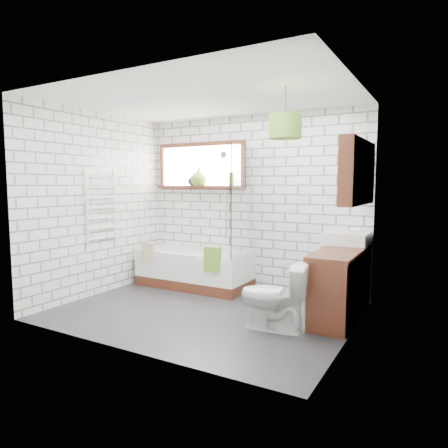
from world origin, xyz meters
The scene contains 22 objects.
floor centered at (0.00, 0.00, -0.01)m, with size 3.40×2.60×0.01m, color #252528.
ceiling centered at (0.00, 0.00, 2.50)m, with size 3.40×2.60×0.01m, color white.
wall_back centered at (0.00, 1.30, 1.25)m, with size 3.40×0.01×2.50m, color white.
wall_front centered at (0.00, -1.30, 1.25)m, with size 3.40×0.01×2.50m, color white.
wall_left centered at (-1.70, 0.00, 1.25)m, with size 0.01×2.60×2.50m, color white.
wall_right centered at (1.70, 0.00, 1.25)m, with size 0.01×2.60×2.50m, color white.
window centered at (-0.85, 1.26, 1.80)m, with size 1.52×0.16×0.68m, color #3C1A10.
towel_radiator centered at (-1.66, 0.00, 1.20)m, with size 0.06×0.52×1.00m, color white.
mirror_cabinet centered at (1.62, 0.60, 1.65)m, with size 0.16×1.20×0.70m, color #3C1A10.
shower_riser centered at (-0.40, 1.26, 1.35)m, with size 0.02×0.02×1.30m, color silver.
bathtub centered at (-0.75, 0.93, 0.27)m, with size 1.67×0.74×0.54m, color white.
shower_screen centered at (0.06, 0.93, 1.29)m, with size 0.02×0.72×1.50m, color white.
towel_green centered at (-0.21, 0.56, 0.52)m, with size 0.24×0.07×0.33m, color #5B8C2A.
towel_beige centered at (-1.32, 0.56, 0.52)m, with size 0.22×0.05×0.29m, color tan.
vanity centered at (1.48, 0.61, 0.39)m, with size 0.44×1.36×0.78m, color #3C1A10.
basin centered at (1.42, 1.06, 0.86)m, with size 0.52×0.46×0.15m, color white.
tap centered at (1.58, 1.06, 0.90)m, with size 0.03×0.03×0.15m, color silver.
toilet centered at (0.96, -0.14, 0.36)m, with size 0.70×0.40×0.72m, color white.
vase_olive centered at (-0.86, 1.23, 1.62)m, with size 0.26×0.26×0.27m, color olive.
vase_dark centered at (-0.95, 1.23, 1.58)m, with size 0.19×0.19×0.20m, color black.
bottle centered at (-0.29, 1.23, 1.58)m, with size 0.06×0.06×0.19m, color olive.
pendant centered at (1.04, -0.09, 2.10)m, with size 0.33×0.33×0.24m, color #5B8C2A.
Camera 1 is at (2.51, -3.94, 1.52)m, focal length 32.00 mm.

